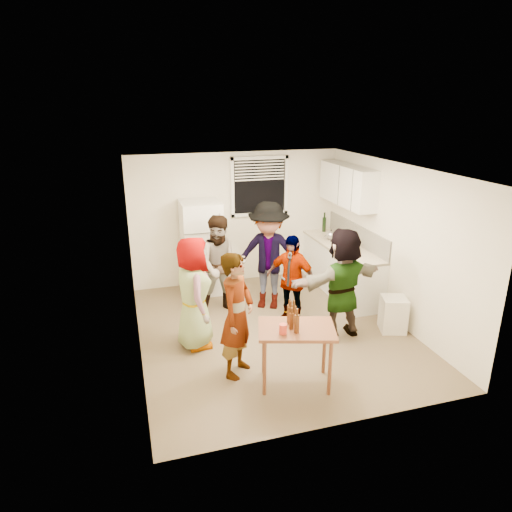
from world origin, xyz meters
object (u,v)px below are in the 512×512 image
object	(u,v)px
refrigerator	(202,247)
guest_back_left	(223,312)
blue_cup	(344,256)
red_cup	(283,334)
guest_black	(290,321)
guest_grey	(196,344)
wine_bottle	(324,232)
beer_bottle_counter	(350,254)
trash_bin	(393,315)
guest_stripe	(238,372)
beer_bottle_table	(291,329)
serving_table	(295,383)
guest_back_right	(268,306)
guest_orange	(339,335)
kettle	(331,239)

from	to	relation	value
refrigerator	guest_back_left	world-z (taller)	refrigerator
blue_cup	red_cup	world-z (taller)	blue_cup
guest_black	guest_grey	bearing A→B (deg)	-121.93
wine_bottle	blue_cup	distance (m)	1.52
beer_bottle_counter	trash_bin	world-z (taller)	beer_bottle_counter
trash_bin	guest_stripe	world-z (taller)	trash_bin
blue_cup	beer_bottle_table	bearing A→B (deg)	-130.79
blue_cup	serving_table	size ratio (longest dim) A/B	0.14
guest_black	trash_bin	bearing A→B (deg)	19.54
beer_bottle_counter	blue_cup	size ratio (longest dim) A/B	1.81
refrigerator	guest_black	xyz separation A→B (m)	(1.12, -1.64, -0.85)
guest_back_left	beer_bottle_counter	bearing A→B (deg)	1.78
guest_back_right	guest_orange	size ratio (longest dim) A/B	1.09
beer_bottle_counter	serving_table	distance (m)	2.85
kettle	guest_back_right	bearing A→B (deg)	-179.03
blue_cup	guest_orange	xyz separation A→B (m)	(-0.52, -0.98, -0.90)
wine_bottle	guest_back_left	size ratio (longest dim) A/B	0.17
refrigerator	guest_orange	world-z (taller)	refrigerator
guest_grey	guest_orange	distance (m)	2.16
kettle	guest_stripe	bearing A→B (deg)	-157.94
kettle	beer_bottle_table	size ratio (longest dim) A/B	1.19
beer_bottle_table	guest_orange	xyz separation A→B (m)	(1.16, 0.97, -0.78)
guest_back_right	guest_orange	xyz separation A→B (m)	(0.72, -1.30, 0.00)
blue_cup	guest_orange	distance (m)	1.43
kettle	wine_bottle	bearing A→B (deg)	56.38
wine_bottle	blue_cup	bearing A→B (deg)	-101.75
wine_bottle	guest_stripe	xyz separation A→B (m)	(-2.55, -2.99, -0.90)
guest_grey	guest_back_left	bearing A→B (deg)	-34.21
blue_cup	serving_table	world-z (taller)	blue_cup
kettle	beer_bottle_counter	xyz separation A→B (m)	(-0.05, -0.87, 0.00)
wine_bottle	guest_stripe	size ratio (longest dim) A/B	0.17
wine_bottle	serving_table	bearing A→B (deg)	-119.23
kettle	guest_back_right	world-z (taller)	kettle
kettle	guest_grey	xyz separation A→B (m)	(-2.86, -1.60, -0.90)
serving_table	guest_stripe	xyz separation A→B (m)	(-0.63, 0.45, 0.00)
beer_bottle_table	guest_grey	world-z (taller)	beer_bottle_table
guest_back_left	guest_back_right	bearing A→B (deg)	7.26
wine_bottle	red_cup	world-z (taller)	wine_bottle
red_cup	guest_stripe	world-z (taller)	red_cup
wine_bottle	guest_black	distance (m)	2.46
blue_cup	guest_grey	xyz separation A→B (m)	(-2.65, -0.64, -0.90)
wine_bottle	guest_stripe	distance (m)	4.04
kettle	red_cup	world-z (taller)	kettle
blue_cup	guest_black	xyz separation A→B (m)	(-1.07, -0.33, -0.90)
refrigerator	serving_table	bearing A→B (deg)	-79.97
blue_cup	guest_stripe	world-z (taller)	blue_cup
guest_grey	serving_table	bearing A→B (deg)	-143.07
wine_bottle	serving_table	size ratio (longest dim) A/B	0.31
trash_bin	red_cup	distance (m)	2.43
beer_bottle_counter	beer_bottle_table	xyz separation A→B (m)	(-1.85, -2.04, -0.12)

